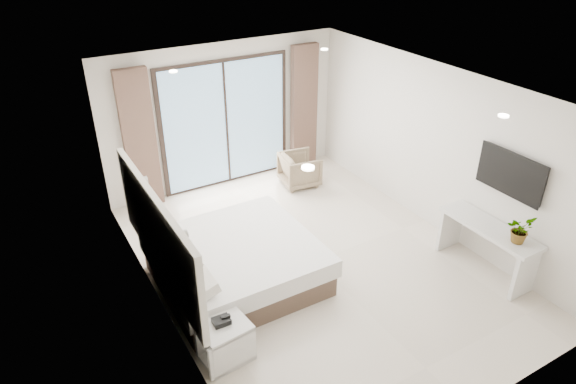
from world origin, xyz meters
name	(u,v)px	position (x,y,z in m)	size (l,w,h in m)	color
ground	(314,261)	(0.00, 0.00, 0.00)	(6.20, 6.20, 0.00)	beige
room_shell	(277,152)	(-0.20, 0.74, 1.58)	(4.62, 6.22, 2.72)	silver
bed	(235,263)	(-1.22, 0.16, 0.32)	(2.17, 2.07, 0.75)	brown
nightstand	(225,342)	(-1.95, -1.10, 0.26)	(0.61, 0.52, 0.51)	silver
phone	(221,321)	(-1.96, -1.05, 0.55)	(0.20, 0.16, 0.07)	black
console_desk	(487,238)	(2.04, -1.44, 0.56)	(0.47, 1.52, 0.77)	silver
plant	(519,232)	(2.04, -1.88, 0.92)	(0.34, 0.38, 0.30)	#33662D
armchair	(300,168)	(1.12, 2.24, 0.35)	(0.68, 0.63, 0.70)	#8E785D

